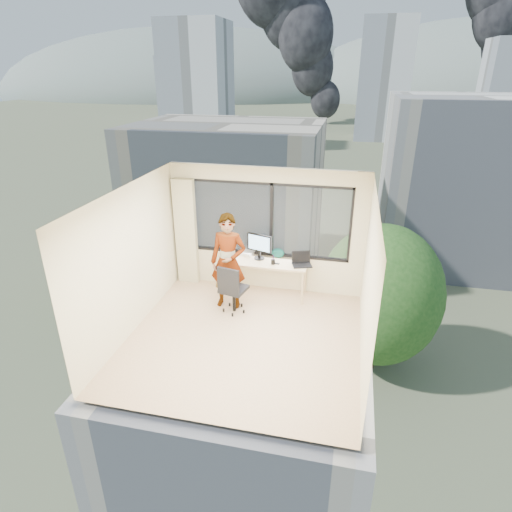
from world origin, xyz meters
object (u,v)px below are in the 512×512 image
(chair, at_px, (234,288))
(handbag, at_px, (278,253))
(monitor, at_px, (259,246))
(game_console, at_px, (247,253))
(person, at_px, (228,262))
(laptop, at_px, (302,260))
(desk, at_px, (263,277))

(chair, distance_m, handbag, 1.28)
(monitor, distance_m, handbag, 0.42)
(chair, xyz_separation_m, game_console, (-0.00, 1.06, 0.27))
(person, relative_size, monitor, 3.50)
(handbag, bearing_deg, laptop, -7.38)
(desk, distance_m, handbag, 0.59)
(monitor, xyz_separation_m, laptop, (0.90, -0.14, -0.15))
(person, distance_m, game_console, 0.89)
(desk, distance_m, game_console, 0.63)
(laptop, relative_size, handbag, 1.52)
(person, height_order, game_console, person)
(monitor, height_order, laptop, monitor)
(handbag, bearing_deg, game_console, -160.80)
(chair, bearing_deg, person, 139.89)
(game_console, height_order, laptop, laptop)
(desk, xyz_separation_m, handbag, (0.26, 0.24, 0.47))
(handbag, bearing_deg, desk, -116.61)
(monitor, xyz_separation_m, handbag, (0.36, 0.14, -0.17))
(chair, bearing_deg, monitor, 83.55)
(chair, bearing_deg, laptop, 44.34)
(laptop, xyz_separation_m, handbag, (-0.54, 0.29, -0.02))
(person, relative_size, laptop, 4.82)
(desk, bearing_deg, laptop, -3.13)
(game_console, bearing_deg, monitor, -8.30)
(game_console, xyz_separation_m, laptop, (1.21, -0.30, 0.09))
(desk, height_order, handbag, handbag)
(chair, height_order, game_console, chair)
(person, xyz_separation_m, laptop, (1.36, 0.56, -0.08))
(laptop, height_order, handbag, laptop)
(desk, distance_m, monitor, 0.66)
(chair, height_order, person, person)
(monitor, relative_size, handbag, 2.09)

